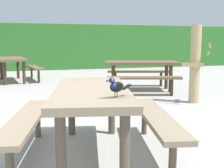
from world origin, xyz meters
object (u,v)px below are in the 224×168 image
(picnic_table_mid_left, at_px, (12,64))
(picnic_table_far_centre, at_px, (141,69))
(bird_grackle, at_px, (116,86))
(picnic_table_foreground, at_px, (92,105))

(picnic_table_mid_left, bearing_deg, picnic_table_far_centre, -39.44)
(bird_grackle, distance_m, picnic_table_mid_left, 7.07)
(picnic_table_mid_left, distance_m, picnic_table_far_centre, 4.21)
(picnic_table_foreground, bearing_deg, bird_grackle, -81.14)
(picnic_table_foreground, height_order, picnic_table_mid_left, same)
(bird_grackle, distance_m, picnic_table_far_centre, 4.71)
(picnic_table_foreground, xyz_separation_m, bird_grackle, (0.09, -0.58, 0.29))
(bird_grackle, bearing_deg, picnic_table_far_centre, 65.24)
(picnic_table_mid_left, bearing_deg, bird_grackle, -79.55)
(bird_grackle, relative_size, picnic_table_far_centre, 0.13)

